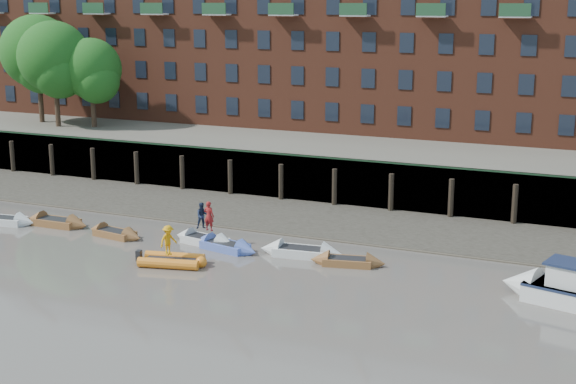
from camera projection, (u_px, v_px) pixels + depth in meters
The scene contains 19 objects.
ground at pixel (129, 311), 36.38m from camera, with size 220.00×220.00×0.00m, color #615A53.
foreshore at pixel (286, 216), 52.46m from camera, with size 110.00×8.00×0.50m, color #3D382F.
mud_band at pixel (264, 229), 49.43m from camera, with size 110.00×1.60×0.10m, color #4C4336.
river_wall at pixel (311, 179), 56.00m from camera, with size 110.00×1.23×3.30m.
bank_terrace at pixel (370, 147), 68.17m from camera, with size 110.00×28.00×3.20m, color #5E594D.
apartment_terrace at pixel (377, 12), 66.44m from camera, with size 80.60×15.56×20.98m.
tree_cluster at pixel (55, 57), 68.54m from camera, with size 11.76×7.74×9.40m.
rowboat_0 at pixel (4, 220), 50.59m from camera, with size 4.47×1.85×1.26m.
rowboat_1 at pixel (57, 222), 50.14m from camera, with size 4.52×1.38×1.30m.
rowboat_2 at pixel (115, 233), 47.82m from camera, with size 4.12×1.74×1.16m.
rowboat_3 at pixel (205, 240), 46.38m from camera, with size 4.48×2.03×1.25m.
rowboat_4 at pixel (225, 246), 45.31m from camera, with size 4.50×2.12×1.26m.
rowboat_5 at pixel (302, 252), 44.20m from camera, with size 4.92×1.93×1.39m.
rowboat_6 at pixel (348, 262), 42.68m from camera, with size 4.19×1.97×1.17m.
rib_tender at pixel (174, 260), 42.65m from camera, with size 3.70×2.37×0.62m.
motor_launch at pixel (559, 288), 37.39m from camera, with size 6.63×3.55×2.61m.
person_rower_a at pixel (209, 216), 45.96m from camera, with size 0.63×0.42×1.74m, color maroon.
person_rower_b at pixel (202, 216), 46.36m from camera, with size 0.76×0.59×1.55m, color #19233F.
person_rib_crew at pixel (168, 240), 42.41m from camera, with size 1.05×0.60×1.62m, color orange.
Camera 1 is at (20.11, -28.48, 13.77)m, focal length 50.00 mm.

